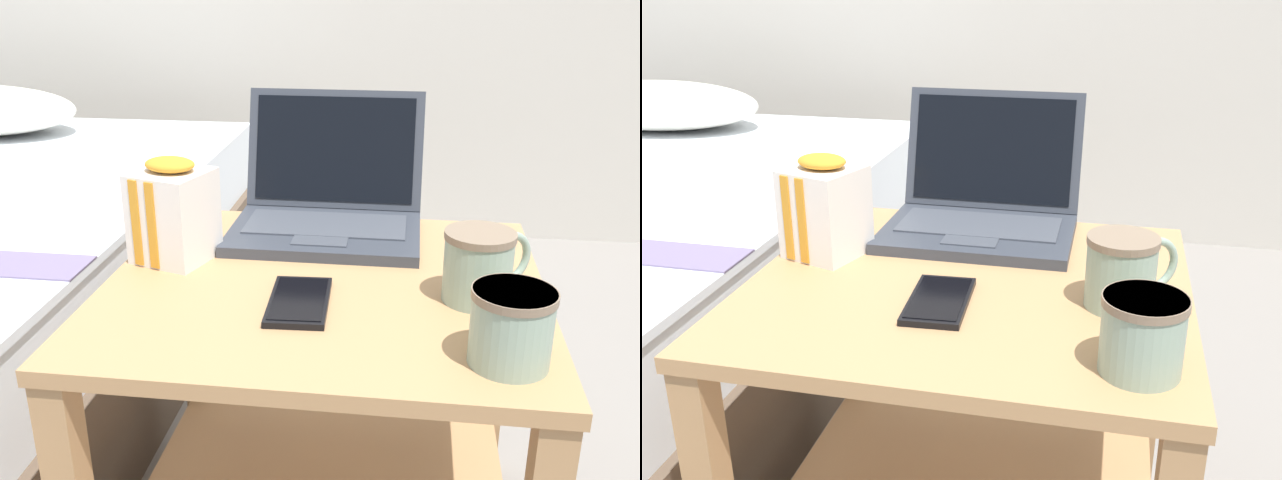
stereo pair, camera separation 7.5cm
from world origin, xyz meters
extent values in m
cube|color=tan|center=(0.00, 0.00, 0.50)|extent=(0.63, 0.58, 0.02)
cube|color=tan|center=(-0.29, 0.26, 0.24)|extent=(0.04, 0.04, 0.49)
cube|color=tan|center=(0.29, 0.26, 0.24)|extent=(0.04, 0.04, 0.49)
cube|color=#333842|center=(-0.02, 0.17, 0.52)|extent=(0.31, 0.22, 0.02)
cube|color=#424751|center=(-0.02, 0.19, 0.53)|extent=(0.27, 0.12, 0.00)
cube|color=#424751|center=(-0.02, 0.11, 0.53)|extent=(0.09, 0.05, 0.00)
cube|color=#333842|center=(-0.02, 0.31, 0.63)|extent=(0.31, 0.07, 0.20)
cube|color=black|center=(-0.02, 0.31, 0.63)|extent=(0.28, 0.06, 0.18)
cube|color=orange|center=(-0.09, 0.33, 0.68)|extent=(0.03, 0.01, 0.04)
cube|color=red|center=(-0.09, 0.31, 0.62)|extent=(0.04, 0.01, 0.04)
cube|color=green|center=(-0.08, 0.31, 0.62)|extent=(0.04, 0.01, 0.03)
cube|color=green|center=(-0.06, 0.30, 0.58)|extent=(0.04, 0.01, 0.03)
cylinder|color=#8CA593|center=(0.21, -0.03, 0.56)|extent=(0.09, 0.09, 0.10)
cylinder|color=#7F6B56|center=(0.21, -0.03, 0.60)|extent=(0.09, 0.09, 0.01)
cylinder|color=black|center=(0.21, -0.03, 0.60)|extent=(0.08, 0.08, 0.01)
torus|color=#8CA593|center=(0.25, -0.01, 0.56)|extent=(0.07, 0.05, 0.08)
cylinder|color=#8CA593|center=(0.24, -0.20, 0.56)|extent=(0.09, 0.09, 0.09)
cylinder|color=#7F6B56|center=(0.24, -0.20, 0.60)|extent=(0.10, 0.10, 0.01)
cylinder|color=black|center=(0.24, -0.20, 0.59)|extent=(0.08, 0.08, 0.01)
torus|color=#8CA593|center=(0.25, -0.15, 0.56)|extent=(0.03, 0.07, 0.07)
cube|color=white|center=(-0.24, 0.06, 0.58)|extent=(0.13, 0.13, 0.14)
cube|color=orange|center=(-0.28, 0.01, 0.58)|extent=(0.01, 0.01, 0.13)
cube|color=orange|center=(-0.26, 0.01, 0.58)|extent=(0.01, 0.01, 0.13)
cube|color=orange|center=(-0.23, 0.00, 0.58)|extent=(0.01, 0.01, 0.13)
ellipsoid|color=orange|center=(-0.24, 0.06, 0.66)|extent=(0.09, 0.08, 0.02)
cube|color=black|center=(-0.02, -0.08, 0.52)|extent=(0.09, 0.15, 0.01)
cube|color=black|center=(-0.02, -0.08, 0.52)|extent=(0.08, 0.13, 0.00)
camera|label=1|loc=(0.12, -0.93, 0.94)|focal=40.00mm
camera|label=2|loc=(0.19, -0.92, 0.94)|focal=40.00mm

